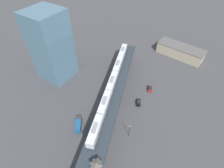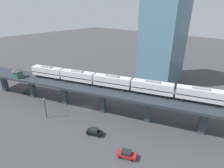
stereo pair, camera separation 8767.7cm
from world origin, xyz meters
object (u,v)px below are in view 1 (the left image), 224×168
(subway_train, at_px, (112,82))
(signal_hut, at_px, (96,165))
(warehouse_building, at_px, (180,51))
(office_tower, at_px, (51,47))
(delivery_truck, at_px, (78,124))
(street_car_red, at_px, (150,88))
(street_lamp, at_px, (129,130))
(street_car_black, at_px, (139,102))

(subway_train, bearing_deg, signal_hut, -64.58)
(warehouse_building, distance_m, office_tower, 76.99)
(delivery_truck, bearing_deg, street_car_red, 66.22)
(street_lamp, height_order, warehouse_building, street_lamp)
(street_car_red, relative_size, delivery_truck, 0.67)
(office_tower, bearing_deg, signal_hut, -31.98)
(street_lamp, relative_size, office_tower, 0.19)
(street_car_black, xyz_separation_m, street_lamp, (4.23, -17.37, 3.17))
(subway_train, distance_m, street_lamp, 22.26)
(warehouse_building, bearing_deg, signal_hut, -90.42)
(signal_hut, distance_m, street_lamp, 20.60)
(signal_hut, relative_size, warehouse_building, 0.14)
(subway_train, xyz_separation_m, delivery_truck, (-3.16, -21.07, -9.24))
(warehouse_building, bearing_deg, office_tower, -132.94)
(street_car_red, distance_m, warehouse_building, 38.76)
(street_car_black, bearing_deg, office_tower, -173.71)
(street_car_black, distance_m, street_lamp, 18.16)
(subway_train, relative_size, warehouse_building, 2.04)
(signal_hut, bearing_deg, street_lamp, 86.99)
(street_car_black, distance_m, warehouse_building, 50.29)
(subway_train, bearing_deg, street_lamp, -38.31)
(signal_hut, height_order, street_lamp, signal_hut)
(subway_train, xyz_separation_m, office_tower, (-35.29, -1.00, 7.00))
(subway_train, distance_m, delivery_truck, 23.23)
(warehouse_building, relative_size, office_tower, 0.82)
(subway_train, relative_size, office_tower, 1.66)
(subway_train, xyz_separation_m, warehouse_building, (16.21, 54.33, -7.59))
(street_lamp, distance_m, office_tower, 55.07)
(warehouse_building, bearing_deg, delivery_truck, -104.40)
(street_car_black, distance_m, street_car_red, 11.55)
(subway_train, relative_size, street_car_red, 12.58)
(subway_train, relative_size, street_lamp, 8.61)
(street_car_black, bearing_deg, street_car_red, 86.50)
(subway_train, relative_size, delivery_truck, 8.38)
(delivery_truck, height_order, office_tower, office_tower)
(delivery_truck, bearing_deg, street_car_black, 58.47)
(street_car_red, xyz_separation_m, delivery_truck, (-16.24, -36.85, 0.82))
(street_car_red, xyz_separation_m, street_lamp, (3.53, -28.90, 3.17))
(office_tower, bearing_deg, delivery_truck, -31.99)
(signal_hut, height_order, warehouse_building, signal_hut)
(delivery_truck, xyz_separation_m, warehouse_building, (19.37, 75.41, 1.65))
(warehouse_building, height_order, office_tower, office_tower)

